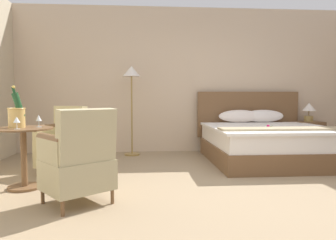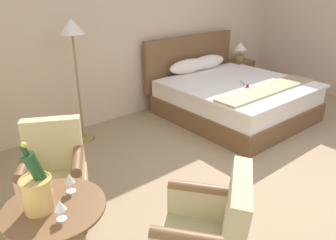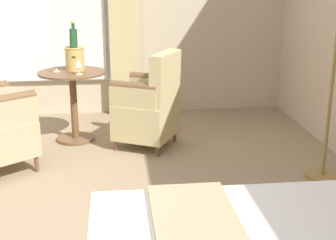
% 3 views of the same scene
% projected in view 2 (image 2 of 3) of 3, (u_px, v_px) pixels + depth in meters
% --- Properties ---
extents(ground_plane, '(8.22, 8.22, 0.00)m').
position_uv_depth(ground_plane, '(301.00, 193.00, 3.43)').
color(ground_plane, '#978061').
extents(wall_headboard_side, '(6.84, 0.12, 2.79)m').
position_uv_depth(wall_headboard_side, '(132.00, 26.00, 5.01)').
color(wall_headboard_side, beige).
rests_on(wall_headboard_side, ground).
extents(bed, '(1.99, 2.11, 1.17)m').
position_uv_depth(bed, '(231.00, 96.00, 5.26)').
color(bed, brown).
rests_on(bed, ground).
extents(nightstand, '(0.52, 0.40, 0.59)m').
position_uv_depth(nightstand, '(238.00, 75.00, 6.50)').
color(nightstand, brown).
rests_on(nightstand, ground).
extents(bedside_lamp, '(0.26, 0.26, 0.36)m').
position_uv_depth(bedside_lamp, '(240.00, 49.00, 6.29)').
color(bedside_lamp, olive).
rests_on(bedside_lamp, nightstand).
extents(floor_lamp_brass, '(0.32, 0.32, 1.63)m').
position_uv_depth(floor_lamp_brass, '(73.00, 43.00, 4.05)').
color(floor_lamp_brass, olive).
rests_on(floor_lamp_brass, ground).
extents(side_table_round, '(0.66, 0.66, 0.71)m').
position_uv_depth(side_table_round, '(59.00, 238.00, 2.21)').
color(side_table_round, brown).
rests_on(side_table_round, ground).
extents(champagne_bucket, '(0.20, 0.20, 0.49)m').
position_uv_depth(champagne_bucket, '(37.00, 189.00, 2.03)').
color(champagne_bucket, tan).
rests_on(champagne_bucket, side_table_round).
extents(wine_glass_near_bucket, '(0.07, 0.07, 0.14)m').
position_uv_depth(wine_glass_near_bucket, '(60.00, 206.00, 1.96)').
color(wine_glass_near_bucket, white).
rests_on(wine_glass_near_bucket, side_table_round).
extents(wine_glass_near_edge, '(0.07, 0.07, 0.15)m').
position_uv_depth(wine_glass_near_edge, '(70.00, 179.00, 2.22)').
color(wine_glass_near_edge, white).
rests_on(wine_glass_near_edge, side_table_round).
extents(armchair_by_window, '(0.71, 0.71, 0.94)m').
position_uv_depth(armchair_by_window, '(56.00, 181.00, 2.91)').
color(armchair_by_window, brown).
rests_on(armchair_by_window, ground).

